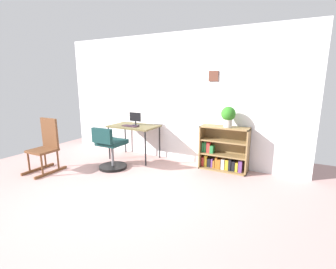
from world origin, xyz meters
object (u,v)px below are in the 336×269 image
(desk, at_px, (134,128))
(office_chair, at_px, (110,150))
(rocking_chair, at_px, (46,145))
(monitor, at_px, (135,119))
(potted_plant_on_shelf, at_px, (228,115))
(keyboard, at_px, (130,126))
(bookshelf_low, at_px, (223,151))

(desk, xyz_separation_m, office_chair, (-0.02, -0.73, -0.29))
(rocking_chair, bearing_deg, monitor, 54.07)
(desk, bearing_deg, potted_plant_on_shelf, 5.12)
(keyboard, height_order, bookshelf_low, bookshelf_low)
(desk, relative_size, monitor, 3.70)
(office_chair, distance_m, rocking_chair, 1.14)
(monitor, distance_m, rocking_chair, 1.73)
(bookshelf_low, relative_size, potted_plant_on_shelf, 2.38)
(potted_plant_on_shelf, bearing_deg, rocking_chair, -152.50)
(desk, height_order, office_chair, office_chair)
(monitor, height_order, potted_plant_on_shelf, potted_plant_on_shelf)
(rocking_chair, bearing_deg, bookshelf_low, 28.91)
(keyboard, bearing_deg, bookshelf_low, 10.57)
(monitor, bearing_deg, office_chair, -92.07)
(rocking_chair, xyz_separation_m, bookshelf_low, (2.81, 1.55, -0.13))
(desk, height_order, rocking_chair, rocking_chair)
(monitor, bearing_deg, keyboard, -93.59)
(desk, height_order, keyboard, keyboard)
(monitor, relative_size, rocking_chair, 0.28)
(keyboard, relative_size, rocking_chair, 0.35)
(bookshelf_low, bearing_deg, keyboard, -169.43)
(office_chair, relative_size, potted_plant_on_shelf, 2.21)
(desk, distance_m, potted_plant_on_shelf, 1.94)
(monitor, relative_size, office_chair, 0.33)
(monitor, xyz_separation_m, keyboard, (-0.01, -0.16, -0.13))
(rocking_chair, relative_size, bookshelf_low, 1.10)
(desk, xyz_separation_m, keyboard, (-0.00, -0.12, 0.07))
(rocking_chair, xyz_separation_m, potted_plant_on_shelf, (2.88, 1.50, 0.55))
(desk, distance_m, bookshelf_low, 1.86)
(potted_plant_on_shelf, bearing_deg, bookshelf_low, 144.87)
(desk, xyz_separation_m, monitor, (0.01, 0.04, 0.19))
(office_chair, distance_m, potted_plant_on_shelf, 2.22)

